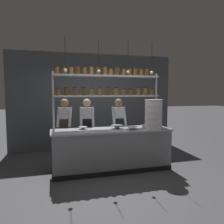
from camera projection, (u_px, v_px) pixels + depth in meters
ground_plane at (112, 169)px, 4.92m from camera, size 40.00×40.00×0.00m
back_wall at (94, 102)px, 6.77m from camera, size 5.04×0.12×2.91m
prep_counter at (112, 149)px, 4.88m from camera, size 2.64×0.76×0.92m
spice_shelf_unit at (108, 86)px, 5.07m from camera, size 2.52×0.28×2.33m
chef_left at (65, 126)px, 5.39m from camera, size 0.41×0.34×1.58m
chef_center at (87, 126)px, 5.45m from camera, size 0.39×0.30×1.58m
chef_right at (119, 125)px, 5.56m from camera, size 0.36×0.28×1.57m
container_stack at (154, 114)px, 4.78m from camera, size 0.39×0.39×0.66m
prep_bowl_near_left at (83, 128)px, 4.84m from camera, size 0.20×0.20×0.05m
prep_bowl_center_front at (132, 128)px, 4.77m from camera, size 0.25×0.25×0.07m
prep_bowl_center_back at (117, 127)px, 4.91m from camera, size 0.28×0.28×0.08m
serving_cup_front at (144, 126)px, 4.98m from camera, size 0.07×0.07×0.09m
pendant_light_row at (112, 70)px, 4.73m from camera, size 2.00×0.07×0.71m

